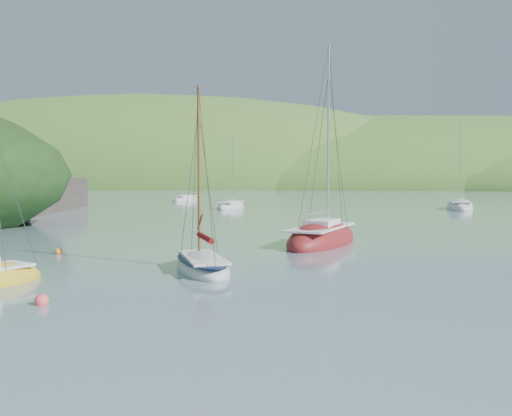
# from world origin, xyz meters

# --- Properties ---
(ground) EXTENTS (700.00, 700.00, 0.00)m
(ground) POSITION_xyz_m (0.00, 0.00, 0.00)
(ground) COLOR slate
(ground) RESTS_ON ground
(shoreline_hills) EXTENTS (690.00, 135.00, 56.00)m
(shoreline_hills) POSITION_xyz_m (-9.66, 172.42, 0.00)
(shoreline_hills) COLOR #356F2A
(shoreline_hills) RESTS_ON ground
(daysailer_white) EXTENTS (4.17, 5.98, 8.65)m
(daysailer_white) POSITION_xyz_m (-1.48, 6.74, 0.20)
(daysailer_white) COLOR silver
(daysailer_white) RESTS_ON ground
(sloop_red) EXTENTS (5.46, 9.27, 12.98)m
(sloop_red) POSITION_xyz_m (3.49, 16.71, 0.23)
(sloop_red) COLOR maroon
(sloop_red) RESTS_ON ground
(distant_sloop_a) EXTENTS (3.38, 6.94, 9.50)m
(distant_sloop_a) POSITION_xyz_m (-7.77, 48.71, 0.17)
(distant_sloop_a) COLOR silver
(distant_sloop_a) RESTS_ON ground
(distant_sloop_b) EXTENTS (3.83, 8.37, 11.52)m
(distant_sloop_b) POSITION_xyz_m (18.65, 50.87, 0.19)
(distant_sloop_b) COLOR silver
(distant_sloop_b) RESTS_ON ground
(distant_sloop_c) EXTENTS (3.58, 6.66, 9.03)m
(distant_sloop_c) POSITION_xyz_m (-17.68, 65.60, 0.16)
(distant_sloop_c) COLOR silver
(distant_sloop_c) RESTS_ON ground
(mooring_buoys) EXTENTS (24.21, 11.28, 0.45)m
(mooring_buoys) POSITION_xyz_m (-0.42, 5.39, 0.12)
(mooring_buoys) COLOR #FF5457
(mooring_buoys) RESTS_ON ground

